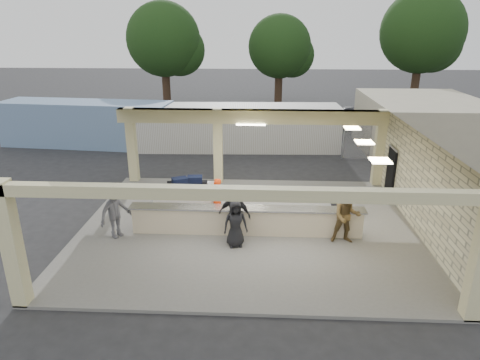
# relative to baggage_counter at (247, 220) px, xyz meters

# --- Properties ---
(ground) EXTENTS (120.00, 120.00, 0.00)m
(ground) POSITION_rel_baggage_counter_xyz_m (0.00, 0.50, -0.59)
(ground) COLOR #242426
(ground) RESTS_ON ground
(pavilion) EXTENTS (12.01, 10.00, 3.55)m
(pavilion) POSITION_rel_baggage_counter_xyz_m (0.21, 1.16, 0.76)
(pavilion) COLOR slate
(pavilion) RESTS_ON ground
(baggage_counter) EXTENTS (8.20, 0.58, 0.98)m
(baggage_counter) POSITION_rel_baggage_counter_xyz_m (0.00, 0.00, 0.00)
(baggage_counter) COLOR beige
(baggage_counter) RESTS_ON pavilion
(luggage_cart) EXTENTS (2.73, 2.03, 1.43)m
(luggage_cart) POSITION_rel_baggage_counter_xyz_m (-2.51, 1.69, 0.28)
(luggage_cart) COLOR white
(luggage_cart) RESTS_ON pavilion
(drum_fan) EXTENTS (0.85, 0.77, 0.96)m
(drum_fan) POSITION_rel_baggage_counter_xyz_m (3.59, 1.74, 0.03)
(drum_fan) COLOR white
(drum_fan) RESTS_ON pavilion
(baggage_handler) EXTENTS (0.45, 0.64, 1.58)m
(baggage_handler) POSITION_rel_baggage_counter_xyz_m (-1.18, 1.20, 0.31)
(baggage_handler) COLOR #FF3D0D
(baggage_handler) RESTS_ON pavilion
(passenger_a) EXTENTS (0.94, 0.42, 1.93)m
(passenger_a) POSITION_rel_baggage_counter_xyz_m (3.34, -0.50, 0.48)
(passenger_a) COLOR brown
(passenger_a) RESTS_ON pavilion
(passenger_b) EXTENTS (1.19, 0.70, 1.90)m
(passenger_b) POSITION_rel_baggage_counter_xyz_m (-0.39, -0.58, 0.47)
(passenger_b) COLOR black
(passenger_b) RESTS_ON pavilion
(passenger_c) EXTENTS (1.07, 1.27, 1.93)m
(passenger_c) POSITION_rel_baggage_counter_xyz_m (-4.47, -0.50, 0.48)
(passenger_c) COLOR #4E4E53
(passenger_c) RESTS_ON pavilion
(passenger_d) EXTENTS (0.84, 0.48, 1.61)m
(passenger_d) POSITION_rel_baggage_counter_xyz_m (-0.33, -0.93, 0.32)
(passenger_d) COLOR black
(passenger_d) RESTS_ON pavilion
(car_white_a) EXTENTS (5.30, 3.05, 1.43)m
(car_white_a) POSITION_rel_baggage_counter_xyz_m (9.13, 14.17, 0.13)
(car_white_a) COLOR silver
(car_white_a) RESTS_ON ground
(car_white_b) EXTENTS (4.20, 1.97, 1.28)m
(car_white_b) POSITION_rel_baggage_counter_xyz_m (10.75, 13.96, 0.05)
(car_white_b) COLOR silver
(car_white_b) RESTS_ON ground
(car_dark) EXTENTS (4.86, 3.48, 1.54)m
(car_dark) POSITION_rel_baggage_counter_xyz_m (6.80, 16.49, 0.18)
(car_dark) COLOR black
(car_dark) RESTS_ON ground
(container_white) EXTENTS (12.10, 2.82, 2.61)m
(container_white) POSITION_rel_baggage_counter_xyz_m (-0.99, 11.22, 0.72)
(container_white) COLOR silver
(container_white) RESTS_ON ground
(container_blue) EXTENTS (10.50, 3.40, 2.68)m
(container_blue) POSITION_rel_baggage_counter_xyz_m (-10.16, 11.62, 0.75)
(container_blue) COLOR #6B87AB
(container_blue) RESTS_ON ground
(fence) EXTENTS (12.06, 0.06, 2.03)m
(fence) POSITION_rel_baggage_counter_xyz_m (11.00, 9.50, 0.47)
(fence) COLOR gray
(fence) RESTS_ON ground
(tree_left) EXTENTS (6.60, 6.30, 9.00)m
(tree_left) POSITION_rel_baggage_counter_xyz_m (-7.68, 24.66, 5.00)
(tree_left) COLOR #382619
(tree_left) RESTS_ON ground
(tree_mid) EXTENTS (6.00, 5.60, 8.00)m
(tree_mid) POSITION_rel_baggage_counter_xyz_m (2.32, 26.66, 4.38)
(tree_mid) COLOR #382619
(tree_mid) RESTS_ON ground
(tree_right) EXTENTS (7.20, 7.00, 10.00)m
(tree_right) POSITION_rel_baggage_counter_xyz_m (14.32, 25.66, 5.63)
(tree_right) COLOR #382619
(tree_right) RESTS_ON ground
(adjacent_building) EXTENTS (6.00, 8.00, 3.20)m
(adjacent_building) POSITION_rel_baggage_counter_xyz_m (9.50, 10.50, 1.01)
(adjacent_building) COLOR #B6AD91
(adjacent_building) RESTS_ON ground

